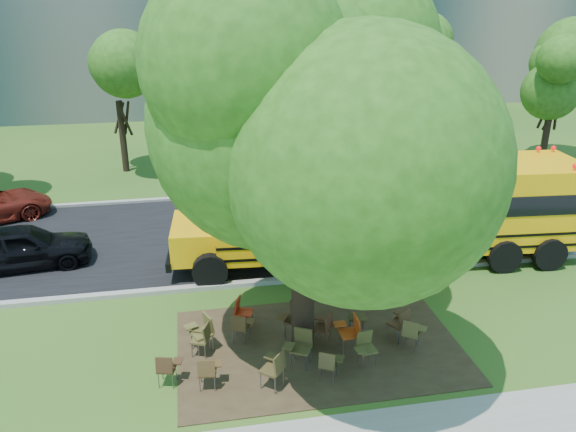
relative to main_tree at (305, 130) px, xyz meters
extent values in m
plane|color=#234F18|center=(-0.59, 0.43, -5.54)|extent=(160.00, 160.00, 0.00)
cube|color=#382819|center=(0.41, -0.07, -5.52)|extent=(7.00, 4.50, 0.03)
cube|color=black|center=(-0.59, 7.43, -5.52)|extent=(80.00, 8.00, 0.04)
cube|color=gray|center=(-0.59, 3.43, -5.47)|extent=(80.00, 0.25, 0.14)
cube|color=gray|center=(-0.59, 11.53, -5.47)|extent=(80.00, 0.25, 0.14)
cylinder|color=black|center=(-5.59, 16.43, -3.79)|extent=(0.32, 0.32, 3.50)
sphere|color=#265212|center=(-5.59, 16.43, -1.32)|extent=(4.80, 4.80, 4.80)
cylinder|color=black|center=(7.41, 14.43, -3.44)|extent=(0.38, 0.38, 4.20)
sphere|color=#265212|center=(7.41, 14.43, -0.50)|extent=(5.60, 5.60, 5.60)
cylinder|color=black|center=(15.41, 13.43, -3.74)|extent=(0.34, 0.34, 3.60)
sphere|color=#265212|center=(15.41, 13.43, -1.19)|extent=(5.00, 5.00, 5.00)
cylinder|color=black|center=(0.00, 0.00, -3.30)|extent=(0.56, 0.56, 4.47)
sphere|color=#265212|center=(0.00, 0.00, 0.01)|extent=(7.20, 7.20, 7.20)
cube|color=#FFAD08|center=(4.12, 4.43, -3.63)|extent=(11.98, 3.54, 2.63)
cube|color=black|center=(4.44, 4.41, -3.33)|extent=(11.34, 3.53, 0.64)
cube|color=#FFAD08|center=(-2.45, 4.91, -4.46)|extent=(1.57, 2.46, 1.02)
cube|color=black|center=(4.12, 4.43, -4.30)|extent=(12.01, 3.57, 0.09)
cube|color=black|center=(4.12, 4.43, -4.70)|extent=(12.01, 3.57, 0.09)
cylinder|color=black|center=(-2.09, 3.53, -5.00)|extent=(1.10, 0.40, 1.07)
cylinder|color=black|center=(-1.90, 6.21, -5.00)|extent=(1.10, 0.40, 1.07)
cylinder|color=black|center=(7.13, 2.86, -5.00)|extent=(1.10, 0.40, 1.07)
cylinder|color=black|center=(7.32, 5.54, -5.00)|extent=(1.10, 0.40, 1.07)
cylinder|color=black|center=(8.63, 2.75, -5.00)|extent=(1.10, 0.40, 1.07)
cylinder|color=black|center=(8.82, 5.43, -5.00)|extent=(1.10, 0.40, 1.07)
cube|color=#3E2616|center=(-3.30, -0.87, -5.11)|extent=(0.47, 0.46, 0.05)
cube|color=#3E2616|center=(-3.34, -1.03, -4.91)|extent=(0.39, 0.18, 0.38)
cube|color=#3E2616|center=(-3.05, -0.79, -5.00)|extent=(0.26, 0.30, 0.03)
cylinder|color=slate|center=(-3.42, -0.67, -5.33)|extent=(0.02, 0.02, 0.42)
cylinder|color=slate|center=(-3.18, -1.06, -5.33)|extent=(0.02, 0.02, 0.42)
cube|color=#4B341A|center=(-2.41, -1.17, -5.11)|extent=(0.44, 0.43, 0.05)
cube|color=#4B341A|center=(-2.43, -1.34, -4.90)|extent=(0.39, 0.13, 0.39)
cube|color=#4B341A|center=(-2.17, -1.06, -4.99)|extent=(0.24, 0.29, 0.03)
cylinder|color=slate|center=(-2.56, -0.99, -5.32)|extent=(0.02, 0.02, 0.43)
cylinder|color=slate|center=(-2.27, -1.35, -5.32)|extent=(0.02, 0.02, 0.43)
cube|color=#42381C|center=(-0.99, -1.43, -5.05)|extent=(0.63, 0.63, 0.05)
cube|color=#42381C|center=(-0.84, -1.55, -4.81)|extent=(0.36, 0.40, 0.44)
cube|color=#42381C|center=(-0.95, -1.13, -4.92)|extent=(0.39, 0.38, 0.03)
cylinder|color=slate|center=(-1.26, -1.46, -5.29)|extent=(0.03, 0.03, 0.49)
cylinder|color=slate|center=(-0.73, -1.40, -5.29)|extent=(0.03, 0.03, 0.49)
cube|color=#433C1D|center=(-0.20, -0.78, -5.05)|extent=(0.61, 0.60, 0.05)
cube|color=#433C1D|center=(-0.11, -0.61, -4.81)|extent=(0.43, 0.30, 0.44)
cube|color=#433C1D|center=(-0.51, -0.79, -4.92)|extent=(0.36, 0.38, 0.03)
cylinder|color=slate|center=(-0.13, -1.03, -5.29)|extent=(0.03, 0.03, 0.49)
cylinder|color=slate|center=(-0.28, -0.53, -5.29)|extent=(0.03, 0.03, 0.49)
cube|color=#42381C|center=(0.31, -1.37, -5.12)|extent=(0.52, 0.51, 0.05)
cube|color=#42381C|center=(0.23, -1.52, -4.92)|extent=(0.37, 0.25, 0.37)
cube|color=#42381C|center=(0.57, -1.36, -5.01)|extent=(0.30, 0.33, 0.03)
cylinder|color=slate|center=(0.25, -1.16, -5.33)|extent=(0.02, 0.02, 0.42)
cylinder|color=slate|center=(0.38, -1.59, -5.33)|extent=(0.02, 0.02, 0.42)
cube|color=brown|center=(1.34, -1.02, -5.10)|extent=(0.46, 0.44, 0.05)
cube|color=brown|center=(1.32, -0.84, -4.88)|extent=(0.40, 0.14, 0.39)
cube|color=brown|center=(1.12, -1.18, -4.98)|extent=(0.25, 0.30, 0.03)
cylinder|color=slate|center=(1.53, -1.16, -5.32)|extent=(0.02, 0.02, 0.44)
cylinder|color=slate|center=(1.15, -0.87, -5.32)|extent=(0.02, 0.02, 0.44)
cube|color=#C14614|center=(1.08, -0.37, -5.04)|extent=(0.45, 0.47, 0.06)
cube|color=#C14614|center=(1.28, -0.37, -4.80)|extent=(0.11, 0.44, 0.44)
cube|color=#C14614|center=(0.92, -0.11, -4.91)|extent=(0.31, 0.25, 0.03)
cylinder|color=slate|center=(0.90, -0.56, -5.29)|extent=(0.03, 0.03, 0.50)
cylinder|color=slate|center=(1.27, -0.18, -5.29)|extent=(0.03, 0.03, 0.50)
cube|color=brown|center=(2.64, -0.55, -5.11)|extent=(0.55, 0.55, 0.05)
cube|color=brown|center=(2.54, -0.69, -4.89)|extent=(0.37, 0.29, 0.39)
cube|color=brown|center=(2.91, -0.57, -4.99)|extent=(0.33, 0.34, 0.03)
cylinder|color=slate|center=(2.60, -0.32, -5.32)|extent=(0.02, 0.02, 0.43)
cylinder|color=slate|center=(2.68, -0.77, -5.32)|extent=(0.02, 0.02, 0.43)
cube|color=#4A4120|center=(-2.51, 0.10, -5.09)|extent=(0.52, 0.54, 0.05)
cube|color=#4A4120|center=(-2.35, 0.03, -4.88)|extent=(0.24, 0.40, 0.40)
cube|color=#4A4120|center=(-2.55, 0.37, -4.97)|extent=(0.34, 0.31, 0.03)
cylinder|color=slate|center=(-2.73, 0.01, -5.32)|extent=(0.02, 0.02, 0.44)
cylinder|color=slate|center=(-2.30, 0.19, -5.32)|extent=(0.02, 0.02, 0.44)
cube|color=brown|center=(-2.47, 0.26, -5.04)|extent=(0.60, 0.61, 0.06)
cube|color=brown|center=(-2.29, 0.35, -4.79)|extent=(0.28, 0.45, 0.45)
cube|color=brown|center=(-2.73, 0.44, -4.90)|extent=(0.39, 0.35, 0.03)
cylinder|color=slate|center=(-2.57, 0.01, -5.29)|extent=(0.03, 0.03, 0.50)
cylinder|color=slate|center=(-2.38, 0.52, -5.29)|extent=(0.03, 0.03, 0.50)
cube|color=#AE2712|center=(-1.33, 1.14, -5.09)|extent=(0.53, 0.54, 0.05)
cube|color=#AE2712|center=(-1.50, 1.20, -4.87)|extent=(0.24, 0.41, 0.40)
cube|color=#AE2712|center=(-1.29, 0.86, -4.97)|extent=(0.34, 0.31, 0.03)
cylinder|color=slate|center=(-1.11, 1.23, -5.31)|extent=(0.02, 0.02, 0.45)
cylinder|color=slate|center=(-1.55, 1.04, -5.31)|extent=(0.02, 0.02, 0.45)
cube|color=#4B2C1B|center=(0.51, 0.04, -5.09)|extent=(0.57, 0.58, 0.05)
cube|color=#4B2C1B|center=(0.65, -0.07, -4.86)|extent=(0.31, 0.38, 0.40)
cube|color=#4B2C1B|center=(0.54, 0.32, -4.96)|extent=(0.36, 0.34, 0.03)
cylinder|color=slate|center=(0.27, 0.00, -5.31)|extent=(0.02, 0.02, 0.45)
cylinder|color=slate|center=(0.75, 0.08, -5.31)|extent=(0.02, 0.02, 0.45)
cube|color=#443C1D|center=(1.52, 0.39, -5.09)|extent=(0.52, 0.53, 0.05)
cube|color=#443C1D|center=(1.35, 0.45, -4.87)|extent=(0.23, 0.40, 0.40)
cube|color=#443C1D|center=(1.56, 0.11, -4.97)|extent=(0.34, 0.30, 0.03)
cylinder|color=slate|center=(1.74, 0.48, -5.31)|extent=(0.02, 0.02, 0.45)
cylinder|color=slate|center=(1.30, 0.29, -5.31)|extent=(0.02, 0.02, 0.45)
cube|color=#442A18|center=(2.45, -0.14, -5.05)|extent=(0.61, 0.60, 0.05)
cube|color=#442A18|center=(2.55, -0.31, -4.82)|extent=(0.42, 0.30, 0.43)
cube|color=#442A18|center=(2.60, 0.12, -4.93)|extent=(0.35, 0.38, 0.03)
cylinder|color=slate|center=(2.20, -0.08, -5.30)|extent=(0.03, 0.03, 0.48)
cylinder|color=slate|center=(2.70, -0.21, -5.30)|extent=(0.03, 0.03, 0.48)
cube|color=#3C2715|center=(-0.10, 0.44, -5.04)|extent=(0.64, 0.63, 0.06)
cube|color=#3C2715|center=(0.01, 0.60, -4.80)|extent=(0.42, 0.35, 0.44)
cube|color=#3C2715|center=(-0.41, 0.48, -4.91)|extent=(0.38, 0.39, 0.03)
cylinder|color=slate|center=(-0.06, 0.18, -5.29)|extent=(0.03, 0.03, 0.50)
cylinder|color=slate|center=(-0.14, 0.71, -5.29)|extent=(0.03, 0.03, 0.50)
cube|color=#463119|center=(-1.49, 0.52, -5.11)|extent=(0.51, 0.50, 0.05)
cube|color=#463119|center=(-1.56, 0.36, -4.91)|extent=(0.38, 0.22, 0.38)
cube|color=#463119|center=(-1.23, 0.56, -5.00)|extent=(0.29, 0.32, 0.03)
cylinder|color=slate|center=(-1.58, 0.73, -5.33)|extent=(0.02, 0.02, 0.42)
cylinder|color=slate|center=(-1.41, 0.31, -5.33)|extent=(0.02, 0.02, 0.42)
imported|color=black|center=(-7.93, 5.99, -4.82)|extent=(4.37, 2.17, 1.43)
camera|label=1|loc=(-2.52, -11.64, 2.70)|focal=35.00mm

